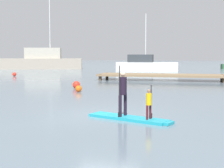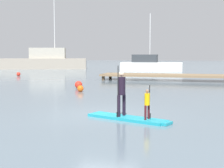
# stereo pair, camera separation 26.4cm
# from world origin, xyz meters

# --- Properties ---
(ground_plane) EXTENTS (240.00, 240.00, 0.00)m
(ground_plane) POSITION_xyz_m (0.00, 0.00, 0.00)
(ground_plane) COLOR slate
(paddleboard_near) EXTENTS (3.22, 1.77, 0.10)m
(paddleboard_near) POSITION_xyz_m (1.17, -0.91, 0.05)
(paddleboard_near) COLOR #1E9EB2
(paddleboard_near) RESTS_ON ground
(paddler_adult) EXTENTS (0.37, 0.49, 1.83)m
(paddler_adult) POSITION_xyz_m (0.89, -0.81, 1.03)
(paddler_adult) COLOR black
(paddler_adult) RESTS_ON paddleboard_near
(paddler_child_solo) EXTENTS (0.24, 0.36, 1.18)m
(paddler_child_solo) POSITION_xyz_m (1.89, -1.18, 0.68)
(paddler_child_solo) COLOR #4C1419
(paddler_child_solo) RESTS_ON paddleboard_near
(fishing_boat_white_large) EXTENTS (14.07, 7.69, 11.76)m
(fishing_boat_white_large) POSITION_xyz_m (-20.79, 37.35, 1.24)
(fishing_boat_white_large) COLOR #9E9384
(fishing_boat_white_large) RESTS_ON ground
(fishing_boat_green_midground) EXTENTS (8.78, 2.58, 8.10)m
(fishing_boat_green_midground) POSITION_xyz_m (-3.41, 35.49, 0.88)
(fishing_boat_green_midground) COLOR silver
(fishing_boat_green_midground) RESTS_ON ground
(floating_dock) EXTENTS (11.30, 3.04, 0.55)m
(floating_dock) POSITION_xyz_m (0.46, 17.87, 0.46)
(floating_dock) COLOR #846B4C
(floating_dock) RESTS_ON ground
(mooring_buoy_near) EXTENTS (0.41, 0.41, 0.41)m
(mooring_buoy_near) POSITION_xyz_m (-3.62, 7.19, 0.20)
(mooring_buoy_near) COLOR orange
(mooring_buoy_near) RESTS_ON ground
(mooring_buoy_mid) EXTENTS (0.52, 0.52, 0.52)m
(mooring_buoy_mid) POSITION_xyz_m (-4.42, 9.02, 0.26)
(mooring_buoy_mid) COLOR red
(mooring_buoy_mid) RESTS_ON ground
(mooring_buoy_far) EXTENTS (0.42, 0.42, 0.42)m
(mooring_buoy_far) POSITION_xyz_m (-15.40, 19.94, 0.21)
(mooring_buoy_far) COLOR red
(mooring_buoy_far) RESTS_ON ground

